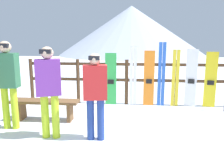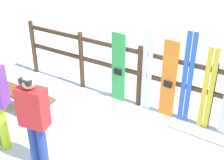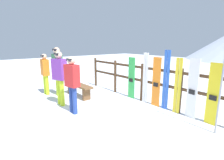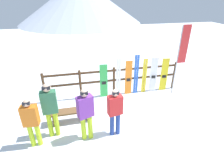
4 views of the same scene
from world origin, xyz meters
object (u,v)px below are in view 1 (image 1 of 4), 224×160
object	(u,v)px
snowboard_green	(111,79)
ski_pair_blue	(162,75)
person_purple	(49,86)
snowboard_yellow	(211,80)
ski_pair_white	(133,76)
snowboard_white	(191,78)
person_red	(95,91)
snowboard_orange	(149,79)
person_plaid_green	(8,78)
bench	(45,105)
ski_pair_yellow	(175,78)

from	to	relation	value
snowboard_green	ski_pair_blue	bearing A→B (deg)	0.14
person_purple	ski_pair_blue	xyz separation A→B (m)	(2.34, 2.29, -0.11)
snowboard_yellow	snowboard_green	bearing A→B (deg)	-180.00
ski_pair_white	ski_pair_blue	bearing A→B (deg)	0.00
snowboard_green	ski_pair_blue	xyz separation A→B (m)	(1.42, 0.00, 0.15)
snowboard_white	snowboard_yellow	xyz separation A→B (m)	(0.52, -0.00, -0.03)
person_red	snowboard_orange	distance (m)	2.56
snowboard_yellow	snowboard_orange	bearing A→B (deg)	180.00
person_purple	person_plaid_green	bearing A→B (deg)	160.60
ski_pair_blue	person_red	bearing A→B (deg)	-122.82
bench	person_red	world-z (taller)	person_red
ski_pair_blue	person_purple	bearing A→B (deg)	-135.73
bench	ski_pair_yellow	world-z (taller)	ski_pair_yellow
ski_pair_yellow	snowboard_yellow	distance (m)	0.94
snowboard_orange	ski_pair_yellow	xyz separation A→B (m)	(0.73, 0.00, 0.02)
person_red	person_plaid_green	bearing A→B (deg)	169.13
person_purple	snowboard_orange	size ratio (longest dim) A/B	1.11
snowboard_white	snowboard_yellow	size ratio (longest dim) A/B	1.05
snowboard_green	person_purple	bearing A→B (deg)	-112.12
person_purple	snowboard_green	size ratio (longest dim) A/B	1.16
ski_pair_white	ski_pair_yellow	bearing A→B (deg)	0.00
ski_pair_white	snowboard_orange	distance (m)	0.45
snowboard_white	ski_pair_white	bearing A→B (deg)	179.88
person_plaid_green	snowboard_yellow	xyz separation A→B (m)	(4.67, 1.93, -0.31)
person_plaid_green	snowboard_white	distance (m)	4.58
person_red	snowboard_white	xyz separation A→B (m)	(2.28, 2.29, -0.14)
snowboard_orange	snowboard_white	bearing A→B (deg)	0.00
person_plaid_green	person_purple	bearing A→B (deg)	-19.40
snowboard_orange	snowboard_yellow	xyz separation A→B (m)	(1.67, -0.00, -0.01)
ski_pair_white	ski_pair_yellow	size ratio (longest dim) A/B	1.06
bench	snowboard_white	distance (m)	3.89
person_red	ski_pair_yellow	distance (m)	2.96
bench	ski_pair_yellow	distance (m)	3.51
person_plaid_green	ski_pair_yellow	size ratio (longest dim) A/B	1.15
person_red	snowboard_white	bearing A→B (deg)	45.06
bench	person_purple	world-z (taller)	person_purple
person_red	snowboard_green	world-z (taller)	person_red
snowboard_green	snowboard_orange	bearing A→B (deg)	0.00
ski_pair_white	person_purple	bearing A→B (deg)	-124.29
person_red	person_plaid_green	distance (m)	1.90
person_plaid_green	ski_pair_blue	world-z (taller)	person_plaid_green
person_red	ski_pair_blue	xyz separation A→B (m)	(1.48, 2.29, -0.04)
person_purple	snowboard_green	bearing A→B (deg)	67.88
person_red	snowboard_white	world-z (taller)	person_red
person_purple	snowboard_yellow	size ratio (longest dim) A/B	1.13
person_purple	person_plaid_green	world-z (taller)	person_plaid_green
snowboard_orange	ski_pair_yellow	distance (m)	0.73
person_purple	ski_pair_yellow	distance (m)	3.56
snowboard_green	snowboard_yellow	xyz separation A→B (m)	(2.74, 0.00, 0.02)
person_plaid_green	ski_pair_blue	size ratio (longest dim) A/B	1.02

